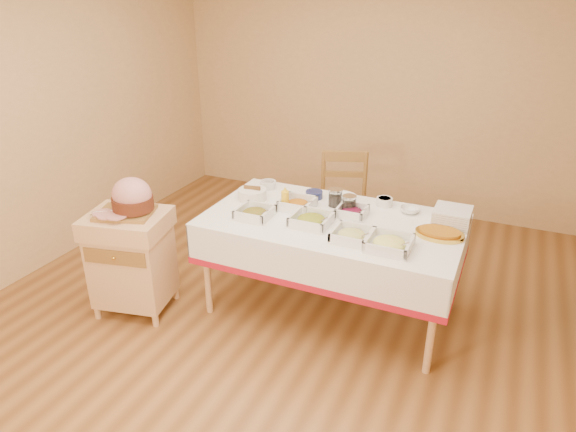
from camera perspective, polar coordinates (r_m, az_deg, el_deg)
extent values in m
plane|color=brown|center=(3.92, -1.14, -11.39)|extent=(5.00, 5.00, 0.00)
plane|color=tan|center=(5.63, 10.05, 13.83)|extent=(4.50, 0.00, 4.50)
plane|color=tan|center=(4.74, -27.08, 9.62)|extent=(0.00, 5.00, 5.00)
cube|color=#E2B27C|center=(3.70, 4.98, -0.74)|extent=(1.80, 1.00, 0.04)
cylinder|color=#E2B27C|center=(3.86, -8.98, -6.06)|extent=(0.05, 0.05, 0.71)
cylinder|color=#E2B27C|center=(4.50, -3.22, -1.19)|extent=(0.05, 0.05, 0.71)
cylinder|color=#E2B27C|center=(3.37, 15.71, -11.74)|extent=(0.05, 0.05, 0.71)
cylinder|color=#E2B27C|center=(4.09, 17.75, -5.22)|extent=(0.05, 0.05, 0.71)
cube|color=white|center=(3.69, 4.99, -0.39)|extent=(1.82, 1.02, 0.01)
cube|color=#E2B27C|center=(4.02, -16.86, -5.30)|extent=(0.60, 0.53, 0.56)
cube|color=#E2B27C|center=(3.87, -17.48, -0.78)|extent=(0.65, 0.58, 0.14)
cube|color=olive|center=(3.80, -19.31, -4.28)|extent=(0.46, 0.11, 0.11)
sphere|color=gold|center=(3.79, -19.41, -4.35)|extent=(0.03, 0.03, 0.03)
cylinder|color=#E2B27C|center=(4.22, -20.41, -9.54)|extent=(0.05, 0.05, 0.09)
cylinder|color=#E2B27C|center=(4.44, -17.13, -7.24)|extent=(0.05, 0.05, 0.09)
cylinder|color=#E2B27C|center=(3.94, -15.40, -11.40)|extent=(0.05, 0.05, 0.09)
cylinder|color=#E2B27C|center=(4.18, -12.20, -8.80)|extent=(0.05, 0.05, 0.09)
cube|color=olive|center=(4.53, 6.16, 0.59)|extent=(0.55, 0.54, 0.03)
cylinder|color=olive|center=(4.46, 3.69, -3.20)|extent=(0.04, 0.04, 0.46)
cylinder|color=olive|center=(4.80, 3.76, -1.16)|extent=(0.04, 0.04, 0.46)
cylinder|color=olive|center=(4.48, 8.46, -3.34)|extent=(0.04, 0.04, 0.46)
cylinder|color=olive|center=(4.81, 8.20, -1.29)|extent=(0.04, 0.04, 0.46)
cylinder|color=olive|center=(4.61, 3.93, 4.24)|extent=(0.04, 0.04, 0.50)
cylinder|color=olive|center=(4.62, 8.55, 4.08)|extent=(0.04, 0.04, 0.50)
cube|color=olive|center=(4.55, 6.36, 6.61)|extent=(0.38, 0.16, 0.09)
cube|color=olive|center=(3.84, -17.63, 0.33)|extent=(0.38, 0.31, 0.02)
ellipsoid|color=tan|center=(3.78, -16.97, 2.31)|extent=(0.29, 0.26, 0.24)
cylinder|color=#532413|center=(3.80, -16.85, 1.38)|extent=(0.29, 0.29, 0.10)
cube|color=silver|center=(3.76, -19.72, -0.17)|extent=(0.24, 0.11, 0.00)
cylinder|color=silver|center=(3.84, -18.99, 0.55)|extent=(0.28, 0.08, 0.01)
cube|color=silver|center=(3.71, -3.72, 0.00)|extent=(0.24, 0.24, 0.01)
ellipsoid|color=#AD3913|center=(3.70, -3.73, 0.33)|extent=(0.18, 0.18, 0.06)
cylinder|color=silver|center=(3.65, -3.18, 0.11)|extent=(0.14, 0.01, 0.11)
cube|color=silver|center=(3.59, 2.60, -0.79)|extent=(0.26, 0.26, 0.02)
ellipsoid|color=#C48E19|center=(3.58, 2.61, -0.43)|extent=(0.20, 0.20, 0.07)
cylinder|color=silver|center=(3.54, 3.32, -0.71)|extent=(0.15, 0.01, 0.11)
cube|color=silver|center=(3.40, 7.07, -2.46)|extent=(0.25, 0.25, 0.01)
ellipsoid|color=#C5C369|center=(3.39, 7.09, -2.11)|extent=(0.19, 0.19, 0.07)
cylinder|color=silver|center=(3.36, 7.84, -2.41)|extent=(0.14, 0.01, 0.10)
cube|color=silver|center=(3.33, 11.15, -3.39)|extent=(0.28, 0.28, 0.01)
ellipsoid|color=#E0E26B|center=(3.32, 11.19, -3.00)|extent=(0.21, 0.21, 0.07)
cylinder|color=silver|center=(3.28, 12.10, -3.37)|extent=(0.14, 0.01, 0.10)
cube|color=silver|center=(3.84, 1.03, 0.97)|extent=(0.24, 0.24, 0.02)
ellipsoid|color=#B2620D|center=(3.83, 1.04, 1.30)|extent=(0.18, 0.18, 0.06)
cylinder|color=silver|center=(3.79, 1.62, 1.12)|extent=(0.16, 0.01, 0.11)
cube|color=silver|center=(3.75, 7.11, 0.18)|extent=(0.21, 0.21, 0.01)
ellipsoid|color=#5D0B2B|center=(3.75, 7.13, 0.47)|extent=(0.16, 0.16, 0.05)
cylinder|color=silver|center=(3.71, 7.70, 0.31)|extent=(0.14, 0.01, 0.10)
cylinder|color=silver|center=(4.23, -2.24, 3.51)|extent=(0.13, 0.13, 0.06)
cylinder|color=black|center=(4.22, -2.24, 3.75)|extent=(0.11, 0.11, 0.02)
cylinder|color=navy|center=(4.03, 2.92, 2.40)|extent=(0.13, 0.13, 0.06)
cylinder|color=#5D0B2B|center=(4.02, 2.93, 2.64)|extent=(0.11, 0.11, 0.02)
cylinder|color=silver|center=(3.95, 10.65, 1.58)|extent=(0.12, 0.12, 0.06)
cylinder|color=#B2620D|center=(3.95, 10.68, 1.83)|extent=(0.10, 0.10, 0.02)
imported|color=silver|center=(4.03, 6.27, 2.14)|extent=(0.21, 0.21, 0.04)
imported|color=silver|center=(3.87, 13.38, 0.66)|extent=(0.18, 0.18, 0.04)
cylinder|color=silver|center=(3.88, 5.26, 1.97)|extent=(0.10, 0.10, 0.12)
cylinder|color=silver|center=(3.86, 5.30, 2.91)|extent=(0.11, 0.11, 0.01)
cylinder|color=black|center=(3.89, 5.25, 1.74)|extent=(0.09, 0.09, 0.09)
cylinder|color=silver|center=(3.78, 6.81, 1.22)|extent=(0.10, 0.10, 0.12)
cylinder|color=silver|center=(3.75, 6.86, 2.15)|extent=(0.10, 0.10, 0.01)
cylinder|color=black|center=(3.78, 6.80, 1.00)|extent=(0.08, 0.08, 0.09)
cylinder|color=yellow|center=(3.80, -0.33, 1.76)|extent=(0.06, 0.06, 0.14)
cone|color=yellow|center=(3.77, -0.33, 3.02)|extent=(0.04, 0.04, 0.04)
cylinder|color=white|center=(4.01, -3.98, 2.44)|extent=(0.22, 0.22, 0.08)
cube|color=silver|center=(3.76, 17.66, -0.85)|extent=(0.25, 0.25, 0.01)
cube|color=silver|center=(3.75, 17.69, -0.63)|extent=(0.25, 0.25, 0.01)
cube|color=silver|center=(3.74, 17.72, -0.42)|extent=(0.25, 0.25, 0.01)
cube|color=silver|center=(3.74, 17.75, -0.20)|extent=(0.25, 0.25, 0.01)
cube|color=silver|center=(3.73, 17.78, 0.02)|extent=(0.25, 0.25, 0.01)
cube|color=silver|center=(3.72, 17.81, 0.23)|extent=(0.25, 0.25, 0.01)
cube|color=silver|center=(3.72, 17.84, 0.45)|extent=(0.25, 0.25, 0.01)
cube|color=silver|center=(3.71, 17.87, 0.67)|extent=(0.25, 0.25, 0.01)
ellipsoid|color=gold|center=(3.56, 16.49, -1.95)|extent=(0.32, 0.23, 0.03)
ellipsoid|color=#AD6912|center=(3.56, 16.51, -1.78)|extent=(0.28, 0.19, 0.03)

